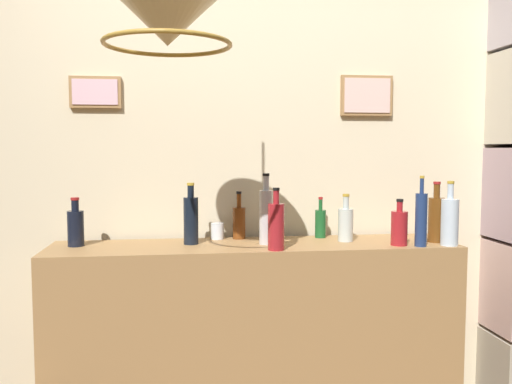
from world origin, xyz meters
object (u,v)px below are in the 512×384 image
(liquor_bottle_rum, at_px, (266,215))
(liquor_bottle_amaro, at_px, (436,218))
(liquor_bottle_whiskey, at_px, (320,223))
(liquor_bottle_brandy, at_px, (421,219))
(liquor_bottle_rye, at_px, (450,221))
(liquor_bottle_tequila, at_px, (191,219))
(pendant_lamp, at_px, (167,17))
(liquor_bottle_vermouth, at_px, (346,223))
(liquor_bottle_vodka, at_px, (276,225))
(glass_tumbler_rocks, at_px, (217,231))
(liquor_bottle_scotch, at_px, (76,227))
(liquor_bottle_bourbon, at_px, (239,222))
(liquor_bottle_mezcal, at_px, (399,227))

(liquor_bottle_rum, xyz_separation_m, liquor_bottle_amaro, (0.82, -0.05, -0.02))
(liquor_bottle_whiskey, distance_m, liquor_bottle_brandy, 0.50)
(liquor_bottle_rum, height_order, liquor_bottle_rye, liquor_bottle_rum)
(liquor_bottle_brandy, relative_size, liquor_bottle_tequila, 1.12)
(liquor_bottle_whiskey, height_order, pendant_lamp, pendant_lamp)
(liquor_bottle_vermouth, xyz_separation_m, liquor_bottle_rum, (-0.40, -0.03, 0.05))
(pendant_lamp, bearing_deg, liquor_bottle_tequila, 83.16)
(liquor_bottle_vodka, relative_size, glass_tumbler_rocks, 3.44)
(liquor_bottle_scotch, bearing_deg, pendant_lamp, -55.76)
(liquor_bottle_vodka, height_order, glass_tumbler_rocks, liquor_bottle_vodka)
(liquor_bottle_vodka, bearing_deg, glass_tumbler_rocks, 126.37)
(liquor_bottle_tequila, relative_size, liquor_bottle_bourbon, 1.22)
(liquor_bottle_whiskey, height_order, liquor_bottle_scotch, liquor_bottle_scotch)
(liquor_bottle_amaro, xyz_separation_m, liquor_bottle_mezcal, (-0.21, -0.06, -0.03))
(liquor_bottle_vermouth, bearing_deg, pendant_lamp, -142.42)
(liquor_bottle_mezcal, xyz_separation_m, liquor_bottle_rye, (0.23, -0.03, 0.03))
(liquor_bottle_mezcal, height_order, pendant_lamp, pendant_lamp)
(liquor_bottle_rum, bearing_deg, liquor_bottle_vermouth, 4.65)
(liquor_bottle_scotch, relative_size, glass_tumbler_rocks, 2.80)
(liquor_bottle_vermouth, xyz_separation_m, liquor_bottle_vodka, (-0.37, -0.18, 0.02))
(liquor_bottle_vodka, bearing_deg, liquor_bottle_rye, 0.83)
(liquor_bottle_bourbon, height_order, liquor_bottle_mezcal, liquor_bottle_bourbon)
(liquor_bottle_rum, bearing_deg, glass_tumbler_rocks, 141.27)
(liquor_bottle_tequila, height_order, liquor_bottle_bourbon, liquor_bottle_tequila)
(liquor_bottle_amaro, height_order, liquor_bottle_mezcal, liquor_bottle_amaro)
(liquor_bottle_whiskey, distance_m, liquor_bottle_amaro, 0.56)
(liquor_bottle_tequila, height_order, pendant_lamp, pendant_lamp)
(pendant_lamp, bearing_deg, liquor_bottle_mezcal, 25.42)
(liquor_bottle_rum, bearing_deg, liquor_bottle_tequila, 172.45)
(liquor_bottle_amaro, bearing_deg, liquor_bottle_scotch, 176.46)
(liquor_bottle_amaro, height_order, liquor_bottle_scotch, liquor_bottle_amaro)
(liquor_bottle_amaro, height_order, liquor_bottle_bourbon, liquor_bottle_amaro)
(liquor_bottle_rye, height_order, pendant_lamp, pendant_lamp)
(liquor_bottle_scotch, height_order, pendant_lamp, pendant_lamp)
(glass_tumbler_rocks, bearing_deg, liquor_bottle_bourbon, -2.84)
(glass_tumbler_rocks, bearing_deg, liquor_bottle_brandy, -19.47)
(liquor_bottle_whiskey, relative_size, liquor_bottle_vodka, 0.74)
(pendant_lamp, bearing_deg, liquor_bottle_scotch, 124.24)
(liquor_bottle_brandy, relative_size, liquor_bottle_amaro, 1.12)
(liquor_bottle_vermouth, relative_size, liquor_bottle_rye, 0.77)
(liquor_bottle_bourbon, height_order, glass_tumbler_rocks, liquor_bottle_bourbon)
(liquor_bottle_brandy, xyz_separation_m, liquor_bottle_bourbon, (-0.81, 0.32, -0.04))
(liquor_bottle_brandy, relative_size, liquor_bottle_rye, 1.09)
(liquor_bottle_whiskey, relative_size, liquor_bottle_bourbon, 0.87)
(liquor_bottle_rum, xyz_separation_m, pendant_lamp, (-0.43, -0.60, 0.75))
(liquor_bottle_tequila, bearing_deg, liquor_bottle_bourbon, 27.38)
(liquor_bottle_tequila, bearing_deg, liquor_bottle_vodka, -28.12)
(liquor_bottle_rum, bearing_deg, liquor_bottle_scotch, 176.13)
(liquor_bottle_whiskey, relative_size, liquor_bottle_tequila, 0.71)
(liquor_bottle_vermouth, height_order, liquor_bottle_vodka, liquor_bottle_vodka)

